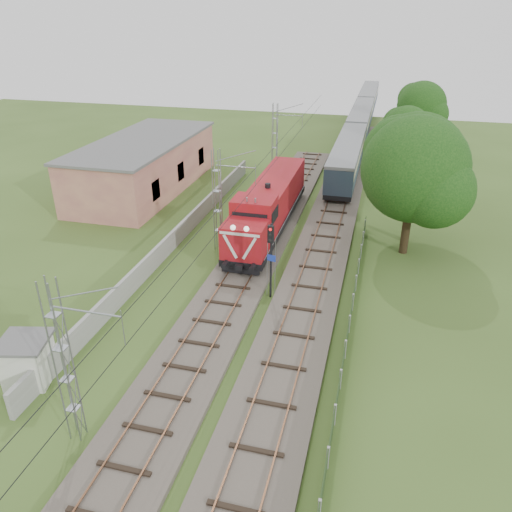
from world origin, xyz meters
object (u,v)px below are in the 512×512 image
(coach_rake, at_px, (361,119))
(relay_hut, at_px, (28,360))
(signal_post, at_px, (271,248))
(locomotive, at_px, (269,205))

(coach_rake, height_order, relay_hut, coach_rake)
(signal_post, distance_m, relay_hut, 15.08)
(coach_rake, bearing_deg, relay_hut, -101.58)
(locomotive, bearing_deg, relay_hut, -108.78)
(coach_rake, distance_m, signal_post, 49.57)
(locomotive, distance_m, signal_post, 11.13)
(locomotive, xyz_separation_m, signal_post, (2.63, -10.74, 1.27))
(locomotive, relative_size, relay_hut, 6.22)
(signal_post, bearing_deg, relay_hut, -132.30)
(signal_post, xyz_separation_m, relay_hut, (-10.03, -11.02, -2.35))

